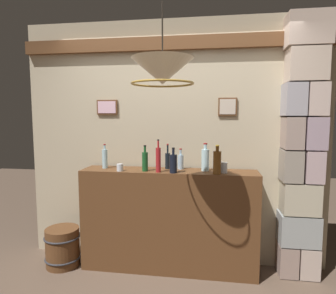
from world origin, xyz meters
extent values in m
cube|color=#BCAD8E|center=(0.00, 1.10, 1.33)|extent=(3.32, 0.08, 2.67)
cube|color=brown|center=(0.00, 1.04, 2.40)|extent=(3.32, 0.10, 0.14)
cube|color=brown|center=(-0.73, 1.05, 1.73)|extent=(0.24, 0.03, 0.16)
cube|color=beige|center=(-0.73, 1.03, 1.73)|extent=(0.21, 0.01, 0.13)
cube|color=brown|center=(0.60, 1.05, 1.73)|extent=(0.19, 0.03, 0.19)
cube|color=#C1B29F|center=(0.60, 1.03, 1.73)|extent=(0.16, 0.01, 0.16)
cube|color=gray|center=(1.23, 0.95, 0.16)|extent=(0.18, 0.33, 0.31)
cube|color=#C4AFA1|center=(1.43, 0.95, 0.16)|extent=(0.19, 0.33, 0.31)
cube|color=#999E9D|center=(1.33, 0.95, 0.49)|extent=(0.38, 0.33, 0.31)
cube|color=#B9B096|center=(1.33, 0.95, 0.82)|extent=(0.35, 0.33, 0.31)
cube|color=gray|center=(1.23, 0.95, 1.14)|extent=(0.18, 0.33, 0.31)
cube|color=#BBA1A4|center=(1.43, 0.95, 1.14)|extent=(0.17, 0.33, 0.31)
cube|color=gray|center=(1.23, 0.95, 1.47)|extent=(0.17, 0.33, 0.31)
cube|color=#A6909E|center=(1.43, 0.95, 1.47)|extent=(0.19, 0.33, 0.31)
cube|color=#A5A1A8|center=(1.23, 0.95, 1.80)|extent=(0.19, 0.33, 0.31)
cube|color=beige|center=(1.43, 0.95, 1.80)|extent=(0.18, 0.33, 0.31)
cube|color=beige|center=(1.33, 0.95, 2.12)|extent=(0.35, 0.33, 0.31)
cube|color=beige|center=(1.33, 0.95, 2.45)|extent=(0.40, 0.33, 0.31)
cube|color=brown|center=(0.00, 0.84, 0.54)|extent=(1.84, 0.36, 1.07)
cylinder|color=#A52024|center=(-0.09, 0.73, 1.20)|extent=(0.05, 0.05, 0.25)
cylinder|color=#A52024|center=(-0.09, 0.73, 1.36)|extent=(0.02, 0.02, 0.07)
cylinder|color=black|center=(-0.09, 0.73, 1.40)|extent=(0.02, 0.02, 0.01)
cylinder|color=black|center=(-0.03, 0.93, 1.16)|extent=(0.05, 0.05, 0.17)
cylinder|color=black|center=(-0.03, 0.93, 1.29)|extent=(0.02, 0.02, 0.09)
cylinder|color=maroon|center=(-0.03, 0.93, 1.34)|extent=(0.02, 0.02, 0.01)
cylinder|color=silver|center=(0.38, 0.87, 1.18)|extent=(0.08, 0.08, 0.22)
cylinder|color=silver|center=(0.38, 0.87, 1.32)|extent=(0.03, 0.03, 0.05)
cylinder|color=maroon|center=(0.38, 0.87, 1.36)|extent=(0.04, 0.04, 0.01)
cylinder|color=brown|center=(0.49, 0.71, 1.19)|extent=(0.08, 0.08, 0.23)
cylinder|color=brown|center=(0.49, 0.71, 1.32)|extent=(0.03, 0.03, 0.05)
cylinder|color=#B7932D|center=(0.49, 0.71, 1.35)|extent=(0.04, 0.04, 0.01)
cylinder|color=black|center=(0.07, 0.71, 1.17)|extent=(0.08, 0.08, 0.18)
cylinder|color=black|center=(0.07, 0.71, 1.29)|extent=(0.03, 0.03, 0.06)
cylinder|color=black|center=(0.07, 0.71, 1.32)|extent=(0.03, 0.03, 0.01)
cylinder|color=#A6CFDA|center=(-0.70, 0.86, 1.18)|extent=(0.06, 0.06, 0.20)
cylinder|color=#A6CFDA|center=(-0.70, 0.86, 1.30)|extent=(0.02, 0.02, 0.05)
cylinder|color=maroon|center=(-0.70, 0.86, 1.33)|extent=(0.02, 0.02, 0.01)
cylinder|color=#A7C4D8|center=(0.11, 0.93, 1.15)|extent=(0.06, 0.06, 0.15)
cylinder|color=#A7C4D8|center=(0.11, 0.93, 1.25)|extent=(0.02, 0.02, 0.06)
cylinder|color=maroon|center=(0.11, 0.93, 1.29)|extent=(0.03, 0.03, 0.01)
cylinder|color=#1A4E23|center=(-0.23, 0.76, 1.17)|extent=(0.06, 0.06, 0.20)
cylinder|color=#1A4E23|center=(-0.23, 0.76, 1.30)|extent=(0.02, 0.02, 0.06)
cylinder|color=black|center=(-0.23, 0.76, 1.34)|extent=(0.03, 0.03, 0.01)
cylinder|color=silver|center=(-0.49, 0.73, 1.11)|extent=(0.07, 0.07, 0.07)
cylinder|color=silver|center=(0.48, 0.89, 1.12)|extent=(0.06, 0.06, 0.10)
cylinder|color=silver|center=(0.56, 0.79, 1.13)|extent=(0.07, 0.07, 0.11)
cone|color=#EFE5C6|center=(0.06, 0.11, 1.98)|extent=(0.48, 0.48, 0.20)
cylinder|color=black|center=(0.06, 0.11, 2.28)|extent=(0.01, 0.01, 0.41)
torus|color=#AD8433|center=(0.06, 0.11, 1.89)|extent=(0.49, 0.49, 0.02)
cylinder|color=brown|center=(-1.16, 0.73, 0.21)|extent=(0.36, 0.36, 0.42)
torus|color=#333338|center=(-1.16, 0.73, 0.33)|extent=(0.39, 0.39, 0.02)
torus|color=#333338|center=(-1.16, 0.73, 0.09)|extent=(0.39, 0.39, 0.02)
camera|label=1|loc=(0.45, -2.16, 1.65)|focal=31.65mm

